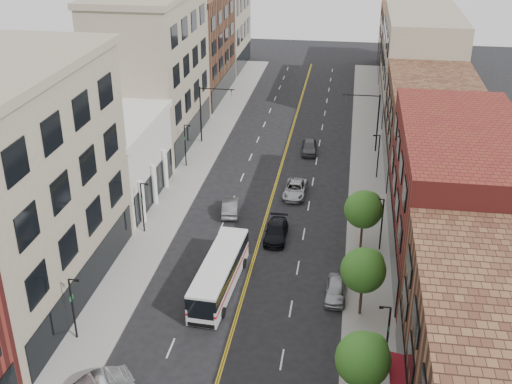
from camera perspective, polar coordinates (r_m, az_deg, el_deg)
The scene contains 28 objects.
sidewalk_left at distance 71.00m, azimuth -6.43°, elevation 0.68°, with size 4.00×110.00×0.15m, color gray.
sidewalk_right at distance 68.85m, azimuth 9.88°, elevation -0.38°, with size 4.00×110.00×0.15m, color gray.
bldg_l_tanoffice at distance 51.37m, azimuth -20.75°, elevation -0.06°, with size 10.00×22.00×18.00m, color gray.
bldg_l_white at distance 68.10m, azimuth -13.15°, elevation 2.64°, with size 10.00×14.00×8.00m, color silver.
bldg_l_far_a at distance 81.65m, azimuth -9.25°, elevation 10.52°, with size 10.00×20.00×18.00m, color gray.
bldg_l_far_b at distance 100.66m, azimuth -5.78°, elevation 12.68°, with size 10.00×20.00×15.00m, color #522F21.
bldg_l_far_c at distance 117.36m, azimuth -3.64°, elevation 15.85°, with size 10.00×16.00×20.00m, color gray.
bldg_r_mid at distance 57.12m, azimuth 17.40°, elevation -0.28°, with size 10.00×22.00×12.00m, color maroon.
bldg_r_far_a at distance 76.79m, azimuth 15.37°, elevation 5.83°, with size 10.00×20.00×10.00m, color #522F21.
bldg_r_far_b at distance 96.27m, azimuth 14.36°, elevation 11.13°, with size 10.00×22.00×14.00m, color gray.
bldg_r_far_c at distance 116.02m, azimuth 13.52°, elevation 12.84°, with size 10.00×18.00×11.00m, color #522F21.
tree_r_1 at distance 40.39m, azimuth 9.62°, elevation -14.31°, with size 3.40×3.40×5.59m.
tree_r_2 at distance 48.52m, azimuth 9.62°, elevation -6.76°, with size 3.40×3.40×5.59m.
tree_r_3 at distance 57.24m, azimuth 9.62°, elevation -1.44°, with size 3.40×3.40×5.59m.
lamp_l_1 at distance 47.86m, azimuth -15.96°, elevation -9.65°, with size 0.81×0.55×5.05m.
lamp_l_2 at distance 60.56m, azimuth -10.04°, elevation -1.12°, with size 0.81×0.55×5.05m.
lamp_l_3 at distance 74.55m, azimuth -6.28°, elevation 4.35°, with size 0.81×0.55×5.05m.
lamp_r_1 at distance 44.28m, azimuth 11.57°, elevation -12.32°, with size 0.81×0.55×5.05m.
lamp_r_2 at distance 57.78m, azimuth 11.08°, elevation -2.59°, with size 0.81×0.55×5.05m.
lamp_r_3 at distance 72.30m, azimuth 10.79°, elevation 3.35°, with size 0.81×0.55×5.05m.
signal_mast_left at distance 81.13m, azimuth -4.46°, elevation 7.47°, with size 4.49×0.18×7.20m.
signal_mast_right at distance 79.20m, azimuth 10.29°, elevation 6.67°, with size 4.49×0.18×7.20m.
city_bus at distance 52.16m, azimuth -3.26°, elevation -7.14°, with size 3.09×11.01×2.80m.
car_parked_far at distance 52.02m, azimuth 7.10°, elevation -8.63°, with size 1.67×4.14×1.41m, color #979A9E.
car_lane_behind at distance 64.20m, azimuth -2.31°, elevation -1.34°, with size 1.54×4.42×1.46m, color #4D4D52.
car_lane_a at distance 59.78m, azimuth 1.80°, elevation -3.53°, with size 2.01×4.93×1.43m, color black.
car_lane_b at distance 68.08m, azimuth 3.50°, elevation 0.24°, with size 2.32×5.02×1.40m, color #A6A8AD.
car_lane_c at distance 79.24m, azimuth 4.76°, elevation 4.03°, with size 1.84×4.58×1.56m, color #434347.
Camera 1 is at (7.53, -27.05, 29.82)m, focal length 45.00 mm.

